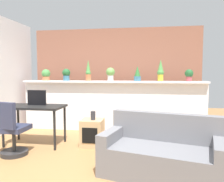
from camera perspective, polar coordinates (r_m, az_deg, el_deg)
The scene contains 17 objects.
ground_plane at distance 3.52m, azimuth -5.32°, elevation -18.27°, with size 12.00×12.00×0.00m, color #9E7042.
divider_wall at distance 5.26m, azimuth -0.05°, elevation -4.07°, with size 4.26×0.16×1.15m, color white.
plant_shelf at distance 5.17m, azimuth -0.12°, elevation 2.38°, with size 4.26×0.31×0.04m, color white.
brick_wall_behind at distance 5.80m, azimuth 0.87°, elevation 3.45°, with size 4.26×0.10×2.50m, color #935B47.
potted_plant_0 at distance 5.67m, azimuth -16.50°, elevation 4.03°, with size 0.21×0.21×0.27m.
potted_plant_1 at distance 5.42m, azimuth -11.60°, elevation 4.22°, with size 0.19×0.19×0.28m.
potted_plant_2 at distance 5.24m, azimuth -6.09°, elevation 4.96°, with size 0.12×0.12×0.49m.
potted_plant_3 at distance 5.13m, azimuth -0.40°, elevation 4.52°, with size 0.20×0.20×0.31m.
potted_plant_4 at distance 5.08m, azimuth 6.51°, elevation 4.31°, with size 0.16×0.16×0.34m.
potted_plant_5 at distance 5.10m, azimuth 12.29°, elevation 5.09°, with size 0.15×0.15×0.48m.
potted_plant_6 at distance 5.21m, azimuth 19.06°, elevation 4.01°, with size 0.18×0.18×0.26m.
desk at distance 4.50m, azimuth -19.16°, elevation -4.62°, with size 1.10×0.60×0.75m.
tv_monitor at distance 4.53m, azimuth -18.65°, elevation -1.60°, with size 0.37×0.04×0.29m, color black.
office_chair at distance 4.07m, azimuth -24.38°, elevation -9.69°, with size 0.49×0.49×0.91m.
side_cube_shelf at distance 4.27m, azimuth -5.06°, elevation -10.57°, with size 0.40×0.41×0.50m.
vase_on_shelf at distance 4.17m, azimuth -4.87°, elevation -6.25°, with size 0.09×0.09×0.16m, color #2D2D33.
couch at distance 3.18m, azimuth 12.61°, elevation -15.43°, with size 1.70×1.12×0.80m.
Camera 1 is at (0.80, -3.14, 1.36)m, focal length 35.80 mm.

